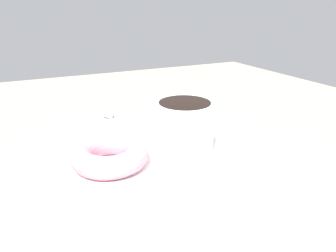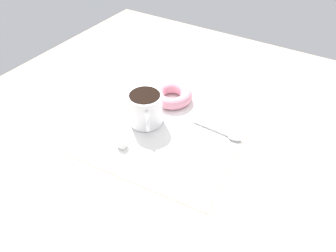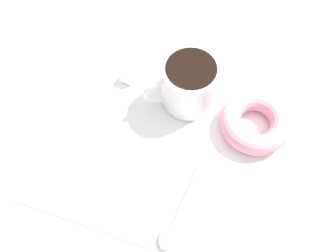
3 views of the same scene
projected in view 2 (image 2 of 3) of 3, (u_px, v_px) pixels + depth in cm
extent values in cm
cube|color=tan|center=(172.00, 134.00, 84.25)|extent=(120.00, 120.00, 2.00)
cube|color=white|center=(168.00, 132.00, 82.91)|extent=(38.29, 38.29, 0.30)
cylinder|color=white|center=(145.00, 109.00, 83.44)|extent=(8.96, 8.96, 8.28)
cylinder|color=black|center=(145.00, 96.00, 80.89)|extent=(7.76, 7.76, 0.60)
torus|color=white|center=(147.00, 121.00, 79.72)|extent=(4.22, 4.84, 5.53)
torus|color=pink|center=(172.00, 95.00, 92.17)|extent=(11.22, 11.22, 3.25)
ellipsoid|color=silver|center=(235.00, 137.00, 80.60)|extent=(3.67, 2.50, 0.90)
cylinder|color=silver|center=(211.00, 129.00, 83.36)|extent=(10.63, 0.86, 0.56)
cube|color=white|center=(122.00, 144.00, 78.16)|extent=(1.96, 1.96, 1.96)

